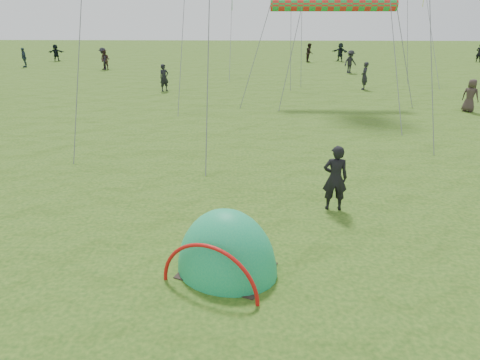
{
  "coord_description": "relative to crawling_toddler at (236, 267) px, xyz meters",
  "views": [
    {
      "loc": [
        -0.77,
        -5.87,
        4.61
      ],
      "look_at": [
        -1.04,
        3.25,
        1.0
      ],
      "focal_mm": 32.0,
      "sensor_mm": 36.0,
      "label": 1
    }
  ],
  "objects": [
    {
      "name": "standing_adult",
      "position": [
        2.3,
        3.14,
        0.53
      ],
      "size": [
        0.62,
        0.42,
        1.65
      ],
      "primitive_type": "imported",
      "rotation": [
        0.0,
        0.0,
        3.09
      ],
      "color": "black",
      "rests_on": "ground"
    },
    {
      "name": "crowd_person_11",
      "position": [
        -19.08,
        36.43,
        0.5
      ],
      "size": [
        1.54,
        0.69,
        1.6
      ],
      "primitive_type": "imported",
      "rotation": [
        0.0,
        0.0,
        3.29
      ],
      "color": "black",
      "rests_on": "ground"
    },
    {
      "name": "crawling_toddler",
      "position": [
        0.0,
        0.0,
        0.0
      ],
      "size": [
        0.74,
        0.9,
        0.6
      ],
      "primitive_type": null,
      "rotation": [
        0.0,
        0.0,
        0.29
      ],
      "color": "black",
      "rests_on": "ground"
    },
    {
      "name": "crowd_person_10",
      "position": [
        10.88,
        14.54,
        0.49
      ],
      "size": [
        0.9,
        0.9,
        1.58
      ],
      "primitive_type": "imported",
      "rotation": [
        0.0,
        0.0,
        2.37
      ],
      "color": "#392C29",
      "rests_on": "ground"
    },
    {
      "name": "popup_tent",
      "position": [
        -0.19,
        0.31,
        -0.3
      ],
      "size": [
        2.42,
        2.23,
        2.52
      ],
      "primitive_type": "ellipsoid",
      "rotation": [
        0.0,
        0.0,
        -0.39
      ],
      "color": "#0E9964",
      "rests_on": "ground"
    },
    {
      "name": "crowd_person_5",
      "position": [
        8.82,
        37.16,
        0.57
      ],
      "size": [
        1.61,
        1.36,
        1.74
      ],
      "primitive_type": "imported",
      "rotation": [
        0.0,
        0.0,
        5.66
      ],
      "color": "black",
      "rests_on": "ground"
    },
    {
      "name": "rainbow_tube_kite",
      "position": [
        4.31,
        16.89,
        4.62
      ],
      "size": [
        6.35,
        0.64,
        0.64
      ],
      "primitive_type": "cylinder",
      "rotation": [
        0.0,
        1.57,
        0.0
      ],
      "color": "red"
    },
    {
      "name": "crowd_person_6",
      "position": [
        7.25,
        20.81,
        0.55
      ],
      "size": [
        0.52,
        0.69,
        1.69
      ],
      "primitive_type": "imported",
      "rotation": [
        0.0,
        0.0,
        4.51
      ],
      "color": "black",
      "rests_on": "ground"
    },
    {
      "name": "crowd_person_3",
      "position": [
        -12.29,
        30.13,
        0.6
      ],
      "size": [
        1.12,
        1.33,
        1.79
      ],
      "primitive_type": "imported",
      "rotation": [
        0.0,
        0.0,
        5.18
      ],
      "color": "black",
      "rests_on": "ground"
    },
    {
      "name": "crowd_person_1",
      "position": [
        5.72,
        36.36,
        0.58
      ],
      "size": [
        0.85,
        0.98,
        1.75
      ],
      "primitive_type": "imported",
      "rotation": [
        0.0,
        0.0,
        1.33
      ],
      "color": "black",
      "rests_on": "ground"
    },
    {
      "name": "ground",
      "position": [
        1.04,
        -0.75,
        -0.3
      ],
      "size": [
        140.0,
        140.0,
        0.0
      ],
      "primitive_type": "plane",
      "color": "#214613"
    },
    {
      "name": "crowd_person_7",
      "position": [
        -12.1,
        29.99,
        0.52
      ],
      "size": [
        0.88,
        0.74,
        1.63
      ],
      "primitive_type": "imported",
      "rotation": [
        0.0,
        0.0,
        6.11
      ],
      "color": "#3F2825",
      "rests_on": "ground"
    },
    {
      "name": "crowd_person_12",
      "position": [
        22.11,
        36.79,
        0.55
      ],
      "size": [
        0.74,
        0.71,
        1.7
      ],
      "primitive_type": "imported",
      "rotation": [
        0.0,
        0.0,
        2.43
      ],
      "color": "black",
      "rests_on": "ground"
    },
    {
      "name": "crowd_person_8",
      "position": [
        -19.82,
        31.61,
        0.53
      ],
      "size": [
        0.68,
        1.05,
        1.66
      ],
      "primitive_type": "imported",
      "rotation": [
        0.0,
        0.0,
        5.02
      ],
      "color": "#293947",
      "rests_on": "ground"
    },
    {
      "name": "crowd_person_0",
      "position": [
        -5.15,
        19.85,
        0.52
      ],
      "size": [
        0.7,
        0.68,
        1.63
      ],
      "primitive_type": "imported",
      "rotation": [
        0.0,
        0.0,
        0.71
      ],
      "color": "black",
      "rests_on": "ground"
    },
    {
      "name": "crowd_person_9",
      "position": [
        7.99,
        28.49,
        0.58
      ],
      "size": [
        1.31,
        1.13,
        1.76
      ],
      "primitive_type": "imported",
      "rotation": [
        0.0,
        0.0,
        0.52
      ],
      "color": "black",
      "rests_on": "ground"
    }
  ]
}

